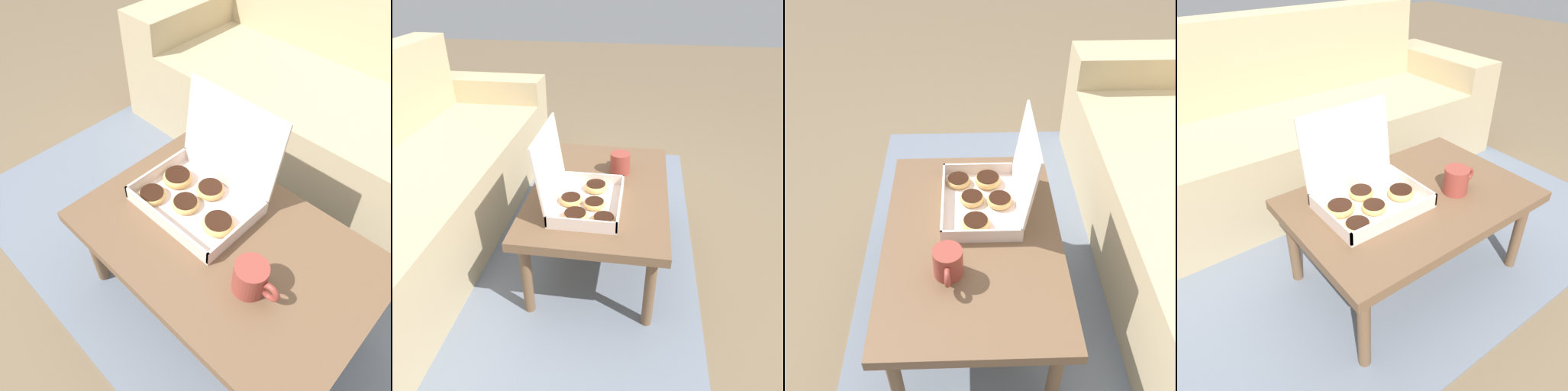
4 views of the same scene
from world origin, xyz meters
TOP-DOWN VIEW (x-y plane):
  - ground_plane at (0.00, 0.00)m, footprint 12.00×12.00m
  - area_rug at (0.00, 0.30)m, footprint 2.51×1.94m
  - couch at (0.00, 0.79)m, footprint 2.39×0.79m
  - coffee_table at (0.00, -0.19)m, footprint 0.92×0.62m
  - pastry_box at (-0.17, -0.13)m, footprint 0.38×0.32m
  - coffee_mug at (0.16, -0.27)m, footprint 0.14×0.10m

SIDE VIEW (x-z plane):
  - ground_plane at x=0.00m, z-range 0.00..0.00m
  - area_rug at x=0.00m, z-range 0.00..0.01m
  - couch at x=0.00m, z-range -0.14..0.76m
  - coffee_table at x=0.00m, z-range 0.16..0.57m
  - coffee_mug at x=0.16m, z-range 0.41..0.51m
  - pastry_box at x=-0.17m, z-range 0.30..0.63m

